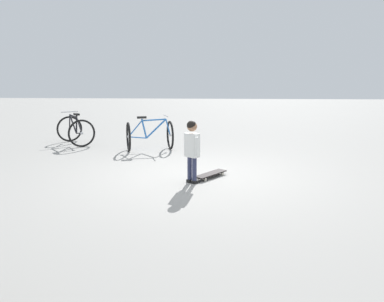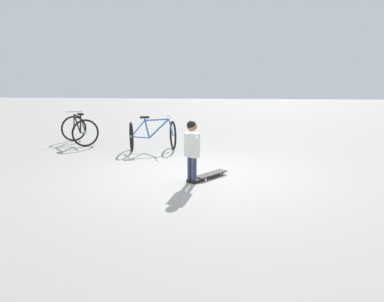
{
  "view_description": "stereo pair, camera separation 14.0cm",
  "coord_description": "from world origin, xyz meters",
  "px_view_note": "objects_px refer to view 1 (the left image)",
  "views": [
    {
      "loc": [
        -0.48,
        6.63,
        1.76
      ],
      "look_at": [
        -0.06,
        0.52,
        0.55
      ],
      "focal_mm": 35.01,
      "sensor_mm": 36.0,
      "label": 1
    },
    {
      "loc": [
        -0.62,
        6.62,
        1.76
      ],
      "look_at": [
        -0.06,
        0.52,
        0.55
      ],
      "focal_mm": 35.01,
      "sensor_mm": 36.0,
      "label": 2
    }
  ],
  "objects_px": {
    "child_person": "(192,145)",
    "bicycle_near": "(150,135)",
    "bicycle_mid": "(75,130)",
    "skateboard": "(211,174)"
  },
  "relations": [
    {
      "from": "child_person",
      "to": "skateboard",
      "type": "bearing_deg",
      "value": -129.28
    },
    {
      "from": "child_person",
      "to": "skateboard",
      "type": "distance_m",
      "value": 0.77
    },
    {
      "from": "child_person",
      "to": "bicycle_near",
      "type": "distance_m",
      "value": 3.08
    },
    {
      "from": "bicycle_near",
      "to": "child_person",
      "type": "bearing_deg",
      "value": 113.62
    },
    {
      "from": "skateboard",
      "to": "bicycle_near",
      "type": "height_order",
      "value": "bicycle_near"
    },
    {
      "from": "child_person",
      "to": "bicycle_mid",
      "type": "bearing_deg",
      "value": -46.38
    },
    {
      "from": "bicycle_mid",
      "to": "skateboard",
      "type": "bearing_deg",
      "value": 139.37
    },
    {
      "from": "child_person",
      "to": "bicycle_mid",
      "type": "xyz_separation_m",
      "value": [
        3.36,
        -3.52,
        -0.28
      ]
    },
    {
      "from": "skateboard",
      "to": "bicycle_near",
      "type": "distance_m",
      "value": 2.89
    },
    {
      "from": "child_person",
      "to": "bicycle_near",
      "type": "xyz_separation_m",
      "value": [
        1.23,
        -2.81,
        -0.28
      ]
    }
  ]
}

